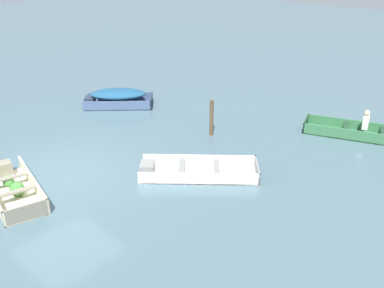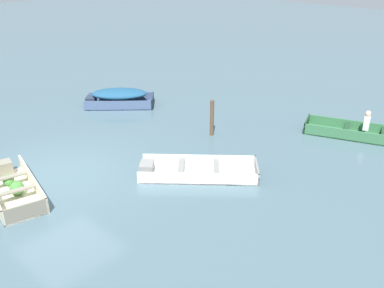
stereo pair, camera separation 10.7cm
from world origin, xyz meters
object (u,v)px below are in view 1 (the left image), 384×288
(dinghy_cream_foreground, at_px, (12,187))
(mooring_post, at_px, (211,118))
(skiff_slate_blue_mid_moored, at_px, (117,96))
(skiff_white_near_moored, at_px, (194,171))
(rowboat_green_with_crew, at_px, (371,133))

(dinghy_cream_foreground, bearing_deg, mooring_post, 78.41)
(dinghy_cream_foreground, distance_m, skiff_slate_blue_mid_moored, 6.69)
(skiff_white_near_moored, relative_size, skiff_slate_blue_mid_moored, 1.19)
(mooring_post, bearing_deg, dinghy_cream_foreground, -101.59)
(dinghy_cream_foreground, xyz_separation_m, skiff_slate_blue_mid_moored, (-3.23, 5.85, 0.23))
(skiff_slate_blue_mid_moored, height_order, mooring_post, mooring_post)
(skiff_white_near_moored, height_order, mooring_post, mooring_post)
(rowboat_green_with_crew, bearing_deg, skiff_white_near_moored, -113.90)
(skiff_slate_blue_mid_moored, distance_m, mooring_post, 4.51)
(skiff_slate_blue_mid_moored, height_order, rowboat_green_with_crew, rowboat_green_with_crew)
(dinghy_cream_foreground, distance_m, skiff_white_near_moored, 4.63)
(skiff_white_near_moored, distance_m, skiff_slate_blue_mid_moored, 6.27)
(dinghy_cream_foreground, relative_size, skiff_white_near_moored, 0.91)
(skiff_white_near_moored, distance_m, mooring_post, 2.82)
(rowboat_green_with_crew, bearing_deg, skiff_slate_blue_mid_moored, -156.78)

